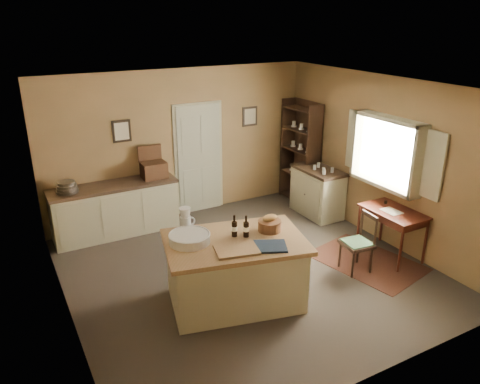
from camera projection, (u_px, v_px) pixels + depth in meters
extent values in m
plane|color=#4A4239|center=(247.00, 271.00, 6.95)|extent=(5.00, 5.00, 0.00)
cube|color=#977347|center=(180.00, 144.00, 8.51)|extent=(5.00, 0.10, 2.70)
cube|color=#977347|center=(379.00, 266.00, 4.42)|extent=(5.00, 0.10, 2.70)
cube|color=#977347|center=(58.00, 222.00, 5.34)|extent=(0.10, 5.00, 2.70)
cube|color=#977347|center=(382.00, 160.00, 7.58)|extent=(0.10, 5.00, 2.70)
plane|color=silver|center=(249.00, 87.00, 5.98)|extent=(5.00, 5.00, 0.00)
cube|color=#AAAC94|center=(199.00, 157.00, 8.75)|extent=(0.97, 0.06, 2.11)
cube|color=black|center=(122.00, 131.00, 7.89)|extent=(0.32, 0.02, 0.38)
cube|color=beige|center=(122.00, 131.00, 7.88)|extent=(0.24, 0.01, 0.30)
cube|color=black|center=(250.00, 116.00, 9.01)|extent=(0.32, 0.02, 0.38)
cube|color=beige|center=(250.00, 116.00, 9.00)|extent=(0.24, 0.01, 0.30)
cube|color=#B8B38F|center=(383.00, 184.00, 7.48)|extent=(0.25, 1.32, 0.06)
cube|color=#B8B38F|center=(390.00, 119.00, 7.10)|extent=(0.25, 1.32, 0.06)
cube|color=white|center=(392.00, 151.00, 7.35)|extent=(0.01, 1.20, 1.00)
cube|color=#B8B38F|center=(433.00, 166.00, 6.66)|extent=(0.04, 0.35, 1.00)
cube|color=#B8B38F|center=(355.00, 140.00, 8.00)|extent=(0.04, 0.35, 1.00)
cube|color=#B8B38F|center=(235.00, 273.00, 6.08)|extent=(1.84, 1.38, 0.85)
cube|color=#A17250|center=(235.00, 242.00, 5.91)|extent=(1.98, 1.53, 0.06)
cylinder|color=white|center=(190.00, 238.00, 5.81)|extent=(0.51, 0.51, 0.11)
cube|color=#A17250|center=(237.00, 250.00, 5.62)|extent=(0.58, 0.47, 0.03)
cube|color=black|center=(270.00, 246.00, 5.71)|extent=(0.51, 0.47, 0.02)
cylinder|color=brown|center=(270.00, 226.00, 6.13)|extent=(0.31, 0.31, 0.14)
cylinder|color=black|center=(234.00, 226.00, 5.95)|extent=(0.07, 0.07, 0.29)
cylinder|color=black|center=(246.00, 226.00, 5.93)|extent=(0.07, 0.07, 0.29)
cube|color=#B8B38F|center=(116.00, 211.00, 7.99)|extent=(2.08, 0.57, 0.85)
cube|color=#332319|center=(113.00, 186.00, 7.83)|extent=(2.12, 0.60, 0.05)
cube|color=#452817|center=(154.00, 170.00, 8.10)|extent=(0.42, 0.31, 0.28)
cylinder|color=#59544F|center=(67.00, 187.00, 7.46)|extent=(0.35, 0.35, 0.18)
cube|color=#4F2D1A|center=(367.00, 262.00, 7.20)|extent=(1.42, 1.80, 0.01)
cube|color=#3C150C|center=(394.00, 212.00, 7.14)|extent=(0.60, 0.97, 0.03)
cube|color=#3C150C|center=(393.00, 216.00, 7.16)|extent=(0.54, 0.91, 0.10)
cube|color=silver|center=(391.00, 211.00, 7.11)|extent=(0.22, 0.30, 0.01)
cylinder|color=black|center=(386.00, 202.00, 7.39)|extent=(0.05, 0.05, 0.05)
cylinder|color=#3C150C|center=(401.00, 250.00, 6.80)|extent=(0.04, 0.04, 0.72)
cylinder|color=#3C150C|center=(425.00, 242.00, 7.03)|extent=(0.04, 0.04, 0.72)
cylinder|color=#3C150C|center=(358.00, 227.00, 7.53)|extent=(0.04, 0.04, 0.72)
cylinder|color=#3C150C|center=(382.00, 221.00, 7.76)|extent=(0.04, 0.04, 0.72)
cube|color=#B8B38F|center=(317.00, 193.00, 8.78)|extent=(0.55, 1.00, 0.85)
cube|color=#332319|center=(319.00, 170.00, 8.62)|extent=(0.58, 1.04, 0.05)
cylinder|color=silver|center=(323.00, 169.00, 8.46)|extent=(0.24, 0.24, 0.09)
cube|color=#301E15|center=(314.00, 158.00, 8.88)|extent=(0.34, 0.04, 2.02)
cube|color=#301E15|center=(288.00, 147.00, 9.59)|extent=(0.34, 0.04, 2.02)
cube|color=#301E15|center=(307.00, 151.00, 9.30)|extent=(0.02, 0.91, 2.02)
cube|color=#301E15|center=(298.00, 197.00, 9.58)|extent=(0.34, 0.87, 0.03)
cube|color=#301E15|center=(299.00, 174.00, 9.39)|extent=(0.34, 0.87, 0.03)
cube|color=#301E15|center=(300.00, 150.00, 9.21)|extent=(0.34, 0.87, 0.03)
cube|color=#301E15|center=(301.00, 130.00, 9.07)|extent=(0.34, 0.87, 0.03)
cube|color=#301E15|center=(302.00, 109.00, 8.92)|extent=(0.34, 0.87, 0.03)
cylinder|color=white|center=(300.00, 147.00, 9.19)|extent=(0.12, 0.12, 0.11)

